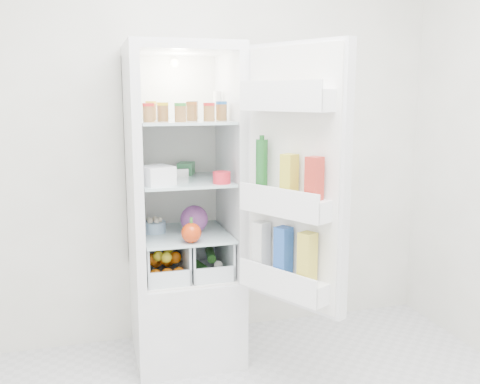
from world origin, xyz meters
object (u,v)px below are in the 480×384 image
object	(u,v)px
refrigerator	(183,244)
fridge_door	(293,185)
red_cabbage	(194,219)
mushroom_bowl	(154,227)

from	to	relation	value
refrigerator	fridge_door	world-z (taller)	refrigerator
red_cabbage	fridge_door	xyz separation A→B (m)	(0.39, -0.53, 0.27)
refrigerator	red_cabbage	distance (m)	0.18
refrigerator	fridge_door	bearing A→B (deg)	-53.69
red_cabbage	mushroom_bowl	bearing A→B (deg)	162.77
red_cabbage	mushroom_bowl	xyz separation A→B (m)	(-0.22, 0.07, -0.05)
red_cabbage	refrigerator	bearing A→B (deg)	128.03
refrigerator	mushroom_bowl	xyz separation A→B (m)	(-0.17, -0.00, 0.11)
fridge_door	mushroom_bowl	bearing A→B (deg)	17.21
red_cabbage	fridge_door	bearing A→B (deg)	-53.93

